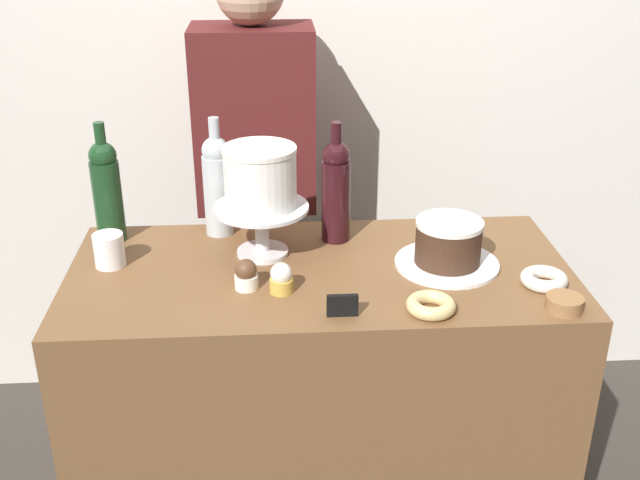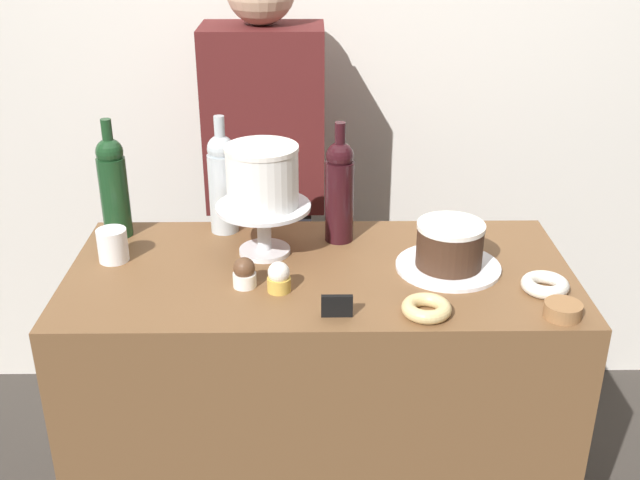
{
  "view_description": "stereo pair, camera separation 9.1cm",
  "coord_description": "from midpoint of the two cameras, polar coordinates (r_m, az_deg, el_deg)",
  "views": [
    {
      "loc": [
        -0.11,
        -1.69,
        1.77
      ],
      "look_at": [
        0.0,
        0.0,
        0.98
      ],
      "focal_mm": 42.99,
      "sensor_mm": 36.0,
      "label": 1
    },
    {
      "loc": [
        -0.02,
        -1.7,
        1.77
      ],
      "look_at": [
        0.0,
        0.0,
        0.98
      ],
      "focal_mm": 42.99,
      "sensor_mm": 36.0,
      "label": 2
    }
  ],
  "objects": [
    {
      "name": "price_sign_chalkboard",
      "position": [
        1.7,
        0.15,
        -4.92
      ],
      "size": [
        0.07,
        0.01,
        0.05
      ],
      "color": "black",
      "rests_on": "display_counter"
    },
    {
      "name": "white_layer_cake",
      "position": [
        1.91,
        -5.84,
        4.67
      ],
      "size": [
        0.18,
        0.18,
        0.16
      ],
      "color": "white",
      "rests_on": "cake_stand_pedestal"
    },
    {
      "name": "chocolate_round_cake",
      "position": [
        1.92,
        8.18,
        -0.07
      ],
      "size": [
        0.17,
        0.17,
        0.11
      ],
      "color": "#3D2619",
      "rests_on": "silver_serving_platter"
    },
    {
      "name": "barista_figure",
      "position": [
        2.45,
        -5.71,
        2.5
      ],
      "size": [
        0.36,
        0.22,
        1.6
      ],
      "color": "black",
      "rests_on": "ground_plane"
    },
    {
      "name": "cake_stand_pedestal",
      "position": [
        1.96,
        -5.69,
        1.37
      ],
      "size": [
        0.24,
        0.24,
        0.13
      ],
      "color": "silver",
      "rests_on": "display_counter"
    },
    {
      "name": "donut_sugar",
      "position": [
        1.89,
        15.03,
        -2.84
      ],
      "size": [
        0.11,
        0.11,
        0.03
      ],
      "color": "silver",
      "rests_on": "display_counter"
    },
    {
      "name": "coffee_cup_ceramic",
      "position": [
        1.99,
        -16.69,
        -0.73
      ],
      "size": [
        0.08,
        0.08,
        0.08
      ],
      "color": "white",
      "rests_on": "display_counter"
    },
    {
      "name": "donut_glazed",
      "position": [
        1.73,
        6.77,
        -4.87
      ],
      "size": [
        0.11,
        0.11,
        0.03
      ],
      "color": "#E0C17F",
      "rests_on": "display_counter"
    },
    {
      "name": "cupcake_vanilla",
      "position": [
        1.79,
        -4.34,
        -2.9
      ],
      "size": [
        0.06,
        0.06,
        0.07
      ],
      "color": "gold",
      "rests_on": "display_counter"
    },
    {
      "name": "wine_bottle_green",
      "position": [
        2.1,
        -16.79,
        3.62
      ],
      "size": [
        0.08,
        0.08,
        0.33
      ],
      "color": "#193D1E",
      "rests_on": "display_counter"
    },
    {
      "name": "cookie_stack",
      "position": [
        1.8,
        16.35,
        -4.58
      ],
      "size": [
        0.08,
        0.08,
        0.03
      ],
      "color": "olive",
      "rests_on": "display_counter"
    },
    {
      "name": "wine_bottle_clear",
      "position": [
        2.08,
        -8.9,
        4.17
      ],
      "size": [
        0.08,
        0.08,
        0.33
      ],
      "color": "#B2BCC1",
      "rests_on": "display_counter"
    },
    {
      "name": "cupcake_chocolate",
      "position": [
        1.82,
        -6.95,
        -2.62
      ],
      "size": [
        0.06,
        0.06,
        0.07
      ],
      "color": "white",
      "rests_on": "display_counter"
    },
    {
      "name": "wine_bottle_dark_red",
      "position": [
        2.01,
        -0.1,
        3.79
      ],
      "size": [
        0.08,
        0.08,
        0.33
      ],
      "color": "black",
      "rests_on": "display_counter"
    },
    {
      "name": "display_counter",
      "position": [
        2.15,
        -1.24,
        -12.88
      ],
      "size": [
        1.25,
        0.59,
        0.9
      ],
      "color": "brown",
      "rests_on": "ground_plane"
    },
    {
      "name": "silver_serving_platter",
      "position": [
        1.95,
        8.07,
        -1.7
      ],
      "size": [
        0.26,
        0.26,
        0.01
      ],
      "color": "white",
      "rests_on": "display_counter"
    },
    {
      "name": "back_wall",
      "position": [
        2.61,
        -2.31,
        14.63
      ],
      "size": [
        6.0,
        0.05,
        2.6
      ],
      "color": "silver",
      "rests_on": "ground_plane"
    }
  ]
}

